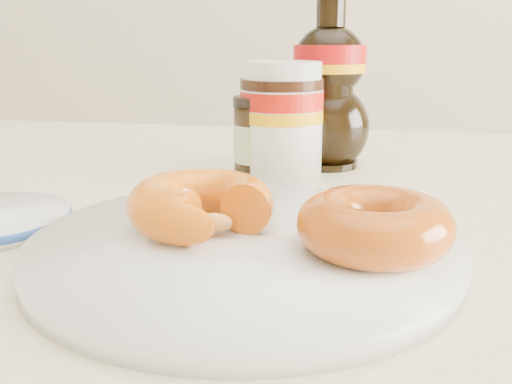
% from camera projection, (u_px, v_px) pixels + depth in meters
% --- Properties ---
extents(dining_table, '(1.40, 0.90, 0.75)m').
position_uv_depth(dining_table, '(334.00, 284.00, 0.56)').
color(dining_table, '#F6E2BB').
rests_on(dining_table, ground).
extents(plate, '(0.31, 0.31, 0.02)m').
position_uv_depth(plate, '(244.00, 246.00, 0.41)').
color(plate, white).
rests_on(plate, dining_table).
extents(donut_bitten, '(0.12, 0.12, 0.04)m').
position_uv_depth(donut_bitten, '(201.00, 204.00, 0.42)').
color(donut_bitten, '#D9440C').
rests_on(donut_bitten, plate).
extents(donut_whole, '(0.11, 0.11, 0.04)m').
position_uv_depth(donut_whole, '(375.00, 225.00, 0.38)').
color(donut_whole, '#A6410A').
rests_on(donut_whole, plate).
extents(nutella_jar, '(0.09, 0.09, 0.13)m').
position_uv_depth(nutella_jar, '(281.00, 117.00, 0.62)').
color(nutella_jar, white).
rests_on(nutella_jar, dining_table).
extents(syrup_bottle, '(0.12, 0.11, 0.19)m').
position_uv_depth(syrup_bottle, '(329.00, 85.00, 0.67)').
color(syrup_bottle, black).
rests_on(syrup_bottle, dining_table).
extents(dark_jar, '(0.06, 0.06, 0.09)m').
position_uv_depth(dark_jar, '(259.00, 139.00, 0.62)').
color(dark_jar, black).
rests_on(dark_jar, dining_table).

